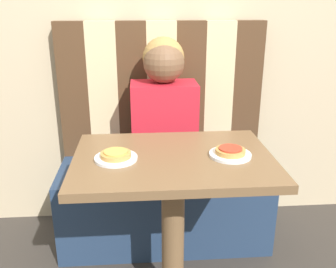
{
  "coord_description": "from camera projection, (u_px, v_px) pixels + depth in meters",
  "views": [
    {
      "loc": [
        -0.13,
        -1.4,
        1.37
      ],
      "look_at": [
        0.0,
        0.28,
        0.77
      ],
      "focal_mm": 40.0,
      "sensor_mm": 36.0,
      "label": 1
    }
  ],
  "objects": [
    {
      "name": "booth_seat",
      "position": [
        164.0,
        202.0,
        2.23
      ],
      "size": [
        1.19,
        0.5,
        0.47
      ],
      "color": "navy",
      "rests_on": "ground_plane"
    },
    {
      "name": "pizza_left",
      "position": [
        116.0,
        154.0,
        1.48
      ],
      "size": [
        0.12,
        0.12,
        0.02
      ],
      "color": "#C68E47",
      "rests_on": "plate_left"
    },
    {
      "name": "booth_backrest",
      "position": [
        162.0,
        90.0,
        2.22
      ],
      "size": [
        1.19,
        0.07,
        0.79
      ],
      "color": "#4C331E",
      "rests_on": "booth_seat"
    },
    {
      "name": "pizza_right",
      "position": [
        230.0,
        151.0,
        1.52
      ],
      "size": [
        0.12,
        0.12,
        0.02
      ],
      "color": "#C68E47",
      "rests_on": "plate_right"
    },
    {
      "name": "wall_back",
      "position": [
        160.0,
        13.0,
        2.16
      ],
      "size": [
        7.0,
        0.05,
        2.6
      ],
      "color": "#C6B28E",
      "rests_on": "ground_plane"
    },
    {
      "name": "dining_table",
      "position": [
        173.0,
        186.0,
        1.57
      ],
      "size": [
        0.81,
        0.58,
        0.77
      ],
      "color": "brown",
      "rests_on": "ground_plane"
    },
    {
      "name": "plate_left",
      "position": [
        116.0,
        158.0,
        1.49
      ],
      "size": [
        0.17,
        0.17,
        0.01
      ],
      "color": "white",
      "rests_on": "dining_table"
    },
    {
      "name": "person",
      "position": [
        164.0,
        103.0,
        2.03
      ],
      "size": [
        0.36,
        0.25,
        0.72
      ],
      "color": "red",
      "rests_on": "booth_seat"
    },
    {
      "name": "plate_right",
      "position": [
        230.0,
        155.0,
        1.52
      ],
      "size": [
        0.17,
        0.17,
        0.01
      ],
      "color": "white",
      "rests_on": "dining_table"
    }
  ]
}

